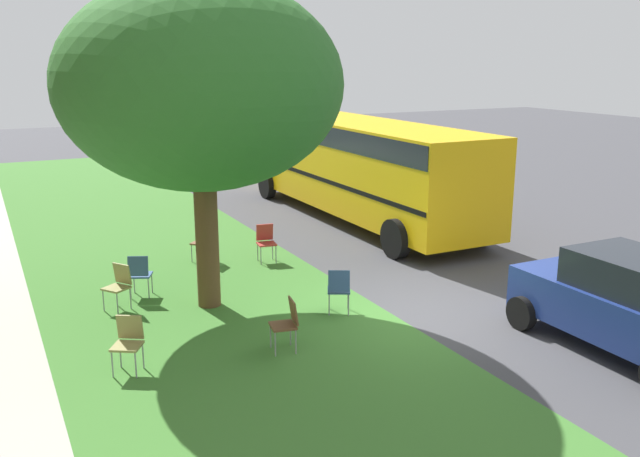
{
  "coord_description": "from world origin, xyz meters",
  "views": [
    {
      "loc": [
        -9.98,
        6.86,
        4.72
      ],
      "look_at": [
        2.26,
        0.71,
        1.27
      ],
      "focal_mm": 38.69,
      "sensor_mm": 36.0,
      "label": 1
    }
  ],
  "objects_px": {
    "chair_0": "(140,272)",
    "school_bus": "(359,160)",
    "chair_2": "(287,321)",
    "chair_6": "(128,339)",
    "street_tree": "(201,85)",
    "chair_1": "(119,283)",
    "chair_3": "(339,287)",
    "chair_4": "(266,240)",
    "parked_car": "(627,302)",
    "chair_5": "(204,240)"
  },
  "relations": [
    {
      "from": "chair_2",
      "to": "street_tree",
      "type": "bearing_deg",
      "value": 10.47
    },
    {
      "from": "chair_0",
      "to": "chair_1",
      "type": "distance_m",
      "value": 0.71
    },
    {
      "from": "street_tree",
      "to": "chair_2",
      "type": "height_order",
      "value": "street_tree"
    },
    {
      "from": "chair_3",
      "to": "parked_car",
      "type": "height_order",
      "value": "parked_car"
    },
    {
      "from": "street_tree",
      "to": "chair_2",
      "type": "bearing_deg",
      "value": -169.53
    },
    {
      "from": "chair_3",
      "to": "chair_4",
      "type": "bearing_deg",
      "value": -1.27
    },
    {
      "from": "chair_1",
      "to": "chair_4",
      "type": "height_order",
      "value": "same"
    },
    {
      "from": "chair_5",
      "to": "school_bus",
      "type": "bearing_deg",
      "value": -68.0
    },
    {
      "from": "chair_3",
      "to": "school_bus",
      "type": "relative_size",
      "value": 0.08
    },
    {
      "from": "chair_0",
      "to": "chair_3",
      "type": "height_order",
      "value": "same"
    },
    {
      "from": "street_tree",
      "to": "chair_1",
      "type": "bearing_deg",
      "value": 70.68
    },
    {
      "from": "chair_4",
      "to": "chair_6",
      "type": "distance_m",
      "value": 6.07
    },
    {
      "from": "chair_4",
      "to": "parked_car",
      "type": "distance_m",
      "value": 8.06
    },
    {
      "from": "street_tree",
      "to": "chair_6",
      "type": "xyz_separation_m",
      "value": [
        -2.24,
        1.99,
        -3.68
      ]
    },
    {
      "from": "chair_5",
      "to": "school_bus",
      "type": "relative_size",
      "value": 0.08
    },
    {
      "from": "chair_1",
      "to": "school_bus",
      "type": "xyz_separation_m",
      "value": [
        4.53,
        -7.82,
        1.24
      ]
    },
    {
      "from": "chair_3",
      "to": "chair_4",
      "type": "relative_size",
      "value": 1.0
    },
    {
      "from": "parked_car",
      "to": "chair_3",
      "type": "bearing_deg",
      "value": 43.72
    },
    {
      "from": "chair_1",
      "to": "chair_4",
      "type": "relative_size",
      "value": 1.0
    },
    {
      "from": "chair_0",
      "to": "chair_4",
      "type": "xyz_separation_m",
      "value": [
        1.18,
        -3.2,
        0.0
      ]
    },
    {
      "from": "chair_6",
      "to": "school_bus",
      "type": "bearing_deg",
      "value": -48.3
    },
    {
      "from": "chair_1",
      "to": "chair_6",
      "type": "bearing_deg",
      "value": 172.01
    },
    {
      "from": "chair_0",
      "to": "school_bus",
      "type": "height_order",
      "value": "school_bus"
    },
    {
      "from": "chair_2",
      "to": "school_bus",
      "type": "bearing_deg",
      "value": -36.67
    },
    {
      "from": "chair_3",
      "to": "chair_5",
      "type": "relative_size",
      "value": 1.0
    },
    {
      "from": "chair_4",
      "to": "chair_5",
      "type": "bearing_deg",
      "value": 63.09
    },
    {
      "from": "chair_5",
      "to": "chair_3",
      "type": "bearing_deg",
      "value": -164.76
    },
    {
      "from": "chair_4",
      "to": "chair_2",
      "type": "bearing_deg",
      "value": 161.56
    },
    {
      "from": "parked_car",
      "to": "chair_4",
      "type": "bearing_deg",
      "value": 24.31
    },
    {
      "from": "chair_6",
      "to": "school_bus",
      "type": "distance_m",
      "value": 11.07
    },
    {
      "from": "chair_2",
      "to": "chair_4",
      "type": "distance_m",
      "value": 5.13
    },
    {
      "from": "chair_1",
      "to": "chair_3",
      "type": "height_order",
      "value": "same"
    },
    {
      "from": "chair_5",
      "to": "chair_0",
      "type": "bearing_deg",
      "value": 133.95
    },
    {
      "from": "school_bus",
      "to": "street_tree",
      "type": "bearing_deg",
      "value": 129.24
    },
    {
      "from": "chair_2",
      "to": "chair_3",
      "type": "height_order",
      "value": "same"
    },
    {
      "from": "chair_2",
      "to": "chair_6",
      "type": "height_order",
      "value": "same"
    },
    {
      "from": "street_tree",
      "to": "chair_0",
      "type": "height_order",
      "value": "street_tree"
    },
    {
      "from": "street_tree",
      "to": "chair_1",
      "type": "height_order",
      "value": "street_tree"
    },
    {
      "from": "chair_4",
      "to": "chair_6",
      "type": "xyz_separation_m",
      "value": [
        -4.48,
        4.1,
        0.0
      ]
    },
    {
      "from": "chair_3",
      "to": "chair_6",
      "type": "distance_m",
      "value": 4.07
    },
    {
      "from": "chair_0",
      "to": "chair_4",
      "type": "bearing_deg",
      "value": -69.73
    },
    {
      "from": "chair_6",
      "to": "chair_3",
      "type": "bearing_deg",
      "value": -80.19
    },
    {
      "from": "chair_2",
      "to": "chair_4",
      "type": "relative_size",
      "value": 1.0
    },
    {
      "from": "school_bus",
      "to": "chair_4",
      "type": "bearing_deg",
      "value": 124.62
    },
    {
      "from": "chair_2",
      "to": "school_bus",
      "type": "height_order",
      "value": "school_bus"
    },
    {
      "from": "chair_1",
      "to": "parked_car",
      "type": "distance_m",
      "value": 9.02
    },
    {
      "from": "chair_2",
      "to": "parked_car",
      "type": "distance_m",
      "value": 5.53
    },
    {
      "from": "chair_1",
      "to": "parked_car",
      "type": "height_order",
      "value": "parked_car"
    },
    {
      "from": "chair_6",
      "to": "school_bus",
      "type": "height_order",
      "value": "school_bus"
    },
    {
      "from": "street_tree",
      "to": "parked_car",
      "type": "distance_m",
      "value": 8.16
    }
  ]
}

